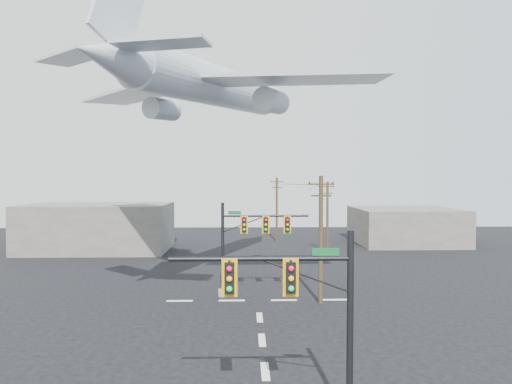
{
  "coord_description": "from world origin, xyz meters",
  "views": [
    {
      "loc": [
        -0.96,
        -20.49,
        9.48
      ],
      "look_at": [
        -0.32,
        5.0,
        8.59
      ],
      "focal_mm": 30.0,
      "sensor_mm": 36.0,
      "label": 1
    }
  ],
  "objects_px": {
    "signal_mast_far": "(244,243)",
    "utility_pole_a": "(321,237)",
    "utility_pole_b": "(327,217)",
    "airliner": "(216,87)",
    "utility_pole_c": "(277,208)",
    "signal_mast_near": "(311,322)"
  },
  "relations": [
    {
      "from": "utility_pole_b",
      "to": "signal_mast_near",
      "type": "bearing_deg",
      "value": -113.03
    },
    {
      "from": "utility_pole_a",
      "to": "utility_pole_c",
      "type": "distance_m",
      "value": 30.82
    },
    {
      "from": "utility_pole_b",
      "to": "utility_pole_c",
      "type": "distance_m",
      "value": 12.14
    },
    {
      "from": "utility_pole_b",
      "to": "airliner",
      "type": "relative_size",
      "value": 0.31
    },
    {
      "from": "signal_mast_far",
      "to": "utility_pole_b",
      "type": "bearing_deg",
      "value": 60.54
    },
    {
      "from": "signal_mast_far",
      "to": "utility_pole_b",
      "type": "height_order",
      "value": "utility_pole_b"
    },
    {
      "from": "utility_pole_a",
      "to": "airliner",
      "type": "xyz_separation_m",
      "value": [
        -8.12,
        5.09,
        12.12
      ]
    },
    {
      "from": "utility_pole_a",
      "to": "utility_pole_c",
      "type": "bearing_deg",
      "value": 94.18
    },
    {
      "from": "utility_pole_b",
      "to": "airliner",
      "type": "xyz_separation_m",
      "value": [
        -12.46,
        -14.83,
        12.47
      ]
    },
    {
      "from": "signal_mast_near",
      "to": "airliner",
      "type": "xyz_separation_m",
      "value": [
        -4.99,
        20.76,
        13.13
      ]
    },
    {
      "from": "signal_mast_near",
      "to": "utility_pole_b",
      "type": "xyz_separation_m",
      "value": [
        7.48,
        35.59,
        0.66
      ]
    },
    {
      "from": "utility_pole_a",
      "to": "utility_pole_b",
      "type": "relative_size",
      "value": 1.07
    },
    {
      "from": "utility_pole_c",
      "to": "airliner",
      "type": "distance_m",
      "value": 29.34
    },
    {
      "from": "signal_mast_far",
      "to": "airliner",
      "type": "height_order",
      "value": "airliner"
    },
    {
      "from": "signal_mast_far",
      "to": "airliner",
      "type": "xyz_separation_m",
      "value": [
        -2.42,
        2.95,
        12.92
      ]
    },
    {
      "from": "signal_mast_near",
      "to": "utility_pole_b",
      "type": "bearing_deg",
      "value": 78.14
    },
    {
      "from": "signal_mast_far",
      "to": "utility_pole_a",
      "type": "distance_m",
      "value": 6.14
    },
    {
      "from": "signal_mast_far",
      "to": "utility_pole_a",
      "type": "height_order",
      "value": "utility_pole_a"
    },
    {
      "from": "signal_mast_near",
      "to": "utility_pole_b",
      "type": "height_order",
      "value": "utility_pole_b"
    },
    {
      "from": "utility_pole_b",
      "to": "signal_mast_far",
      "type": "bearing_deg",
      "value": -130.63
    },
    {
      "from": "signal_mast_near",
      "to": "airliner",
      "type": "distance_m",
      "value": 25.07
    },
    {
      "from": "signal_mast_near",
      "to": "signal_mast_far",
      "type": "height_order",
      "value": "signal_mast_near"
    }
  ]
}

